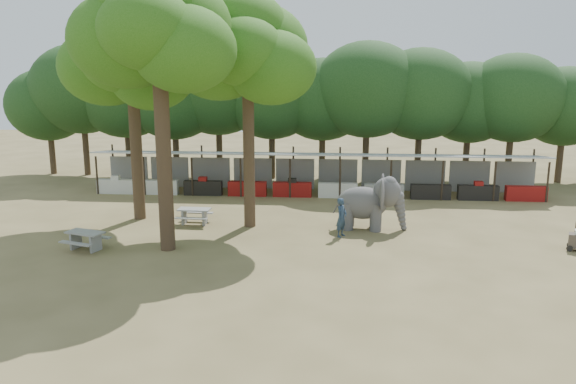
# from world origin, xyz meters

# --- Properties ---
(ground) EXTENTS (100.00, 100.00, 0.00)m
(ground) POSITION_xyz_m (0.00, 0.00, 0.00)
(ground) COLOR brown
(ground) RESTS_ON ground
(vendor_stalls) EXTENTS (28.00, 2.99, 2.80)m
(vendor_stalls) POSITION_xyz_m (-0.00, 13.84, 1.18)
(vendor_stalls) COLOR #9EA2A6
(vendor_stalls) RESTS_ON ground
(yard_tree_left) EXTENTS (7.10, 6.90, 11.02)m
(yard_tree_left) POSITION_xyz_m (-9.13, 7.19, 8.20)
(yard_tree_left) COLOR #332316
(yard_tree_left) RESTS_ON ground
(yard_tree_center) EXTENTS (7.10, 6.90, 12.04)m
(yard_tree_center) POSITION_xyz_m (-6.13, 2.19, 9.21)
(yard_tree_center) COLOR #332316
(yard_tree_center) RESTS_ON ground
(yard_tree_back) EXTENTS (7.10, 6.90, 11.36)m
(yard_tree_back) POSITION_xyz_m (-3.13, 6.19, 8.54)
(yard_tree_back) COLOR #332316
(yard_tree_back) RESTS_ON ground
(backdrop_trees) EXTENTS (46.46, 5.95, 8.33)m
(backdrop_trees) POSITION_xyz_m (0.00, 19.00, 5.51)
(backdrop_trees) COLOR #332316
(backdrop_trees) RESTS_ON ground
(elephant) EXTENTS (3.51, 2.66, 2.66)m
(elephant) POSITION_xyz_m (2.97, 6.04, 1.33)
(elephant) COLOR #474545
(elephant) RESTS_ON ground
(handler) EXTENTS (0.71, 0.80, 1.85)m
(handler) POSITION_xyz_m (1.54, 4.58, 0.92)
(handler) COLOR #26384C
(handler) RESTS_ON ground
(picnic_table_near) EXTENTS (2.01, 1.90, 0.82)m
(picnic_table_near) POSITION_xyz_m (-9.53, 1.62, 0.53)
(picnic_table_near) COLOR gray
(picnic_table_near) RESTS_ON ground
(picnic_table_far) EXTENTS (1.66, 1.50, 0.80)m
(picnic_table_far) POSITION_xyz_m (-5.86, 6.14, 0.53)
(picnic_table_far) COLOR gray
(picnic_table_far) RESTS_ON ground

